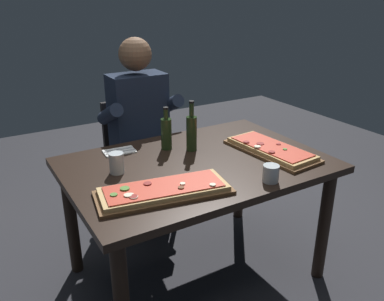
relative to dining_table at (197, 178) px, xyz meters
name	(u,v)px	position (x,y,z in m)	size (l,w,h in m)	color
ground_plane	(196,272)	(0.00, 0.00, -0.64)	(6.40, 6.40, 0.00)	#2D2D33
dining_table	(197,178)	(0.00, 0.00, 0.00)	(1.40, 0.96, 0.74)	black
pizza_rectangular_front	(164,190)	(-0.32, -0.24, 0.12)	(0.66, 0.34, 0.05)	brown
pizza_rectangular_left	(271,149)	(0.44, -0.10, 0.11)	(0.29, 0.58, 0.05)	brown
wine_bottle_dark	(166,133)	(-0.05, 0.26, 0.20)	(0.06, 0.06, 0.25)	#233819
oil_bottle_amber	(192,132)	(0.07, 0.16, 0.21)	(0.06, 0.06, 0.30)	#233819
tumbler_near_camera	(117,164)	(-0.42, 0.09, 0.14)	(0.08, 0.08, 0.11)	silver
tumbler_far_side	(271,174)	(0.19, -0.39, 0.13)	(0.08, 0.08, 0.09)	silver
napkin_cutlery_set	(119,151)	(-0.31, 0.35, 0.10)	(0.19, 0.12, 0.01)	white
diner_chair	(136,153)	(0.00, 0.86, -0.16)	(0.44, 0.44, 0.87)	black
seated_diner	(141,125)	(0.00, 0.74, 0.10)	(0.53, 0.41, 1.33)	#23232D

